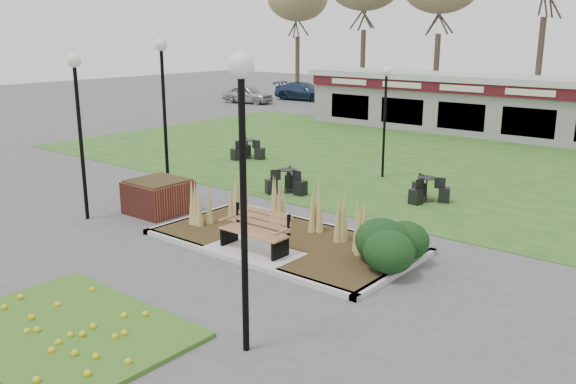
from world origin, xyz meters
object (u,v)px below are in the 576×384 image
Objects in this scene: car_blue at (304,91)px; lamp_post_near_right at (242,140)px; bistro_set_a at (248,152)px; car_black at (405,99)px; car_silver at (248,94)px; park_bench at (257,230)px; lamp_post_near_left at (77,100)px; brick_planter at (158,196)px; bistro_set_d at (426,193)px; lamp_post_mid_right at (386,98)px; lamp_post_mid_left at (163,81)px; bistro_set_b at (287,184)px; food_pavilion at (540,109)px.

lamp_post_near_right is at bearing -150.02° from car_blue.
car_black reaches higher than bistro_set_a.
car_silver is (-23.86, 25.75, -2.78)m from lamp_post_near_right.
lamp_post_near_left is (-5.45, -0.87, 2.63)m from park_bench.
car_blue is (-14.75, 25.74, 0.19)m from brick_planter.
lamp_post_near_left is 3.29× the size of bistro_set_d.
car_silver is (-19.37, 13.94, -2.15)m from lamp_post_mid_right.
park_bench is 7.49m from lamp_post_mid_left.
bistro_set_b is (-2.98, 4.75, -0.32)m from park_bench.
car_blue is at bearing 135.23° from bistro_set_d.
bistro_set_a is 0.30× the size of car_blue.
car_black reaches higher than brick_planter.
park_bench reaches higher than brick_planter.
lamp_post_mid_left reaches higher than brick_planter.
park_bench is at bearing 9.08° from lamp_post_near_left.
bistro_set_b is 27.10m from car_blue.
bistro_set_b is (2.48, 5.62, -2.96)m from lamp_post_near_left.
lamp_post_near_left is at bearing -170.92° from park_bench.
food_pavilion reaches higher than brick_planter.
bistro_set_b is (1.42, 4.00, -0.21)m from brick_planter.
car_silver reaches higher than brick_planter.
lamp_post_mid_left is (-9.13, 6.06, 0.06)m from lamp_post_near_right.
park_bench is 1.26× the size of bistro_set_d.
lamp_post_mid_left is 1.28× the size of car_silver.
park_bench is 1.13× the size of brick_planter.
bistro_set_b is 0.30× the size of car_black.
brick_planter is at bearing -65.78° from bistro_set_a.
car_blue is at bearing 119.81° from brick_planter.
brick_planter is 0.33× the size of car_black.
lamp_post_near_left is at bearing -76.17° from bistro_set_a.
bistro_set_a is 5.59m from bistro_set_b.
brick_planter is at bearing -109.21° from lamp_post_mid_right.
brick_planter is at bearing -156.52° from car_blue.
car_silver is at bearing 132.85° from bistro_set_a.
lamp_post_near_right is 31.81m from car_black.
lamp_post_mid_right is 2.76× the size of bistro_set_b.
bistro_set_d is (0.91, 6.59, -0.33)m from park_bench.
lamp_post_mid_left reaches higher than food_pavilion.
bistro_set_a is at bearing 171.39° from bistro_set_d.
food_pavilion is at bearing 93.99° from bistro_set_d.
lamp_post_mid_right is (4.65, 5.75, -0.69)m from lamp_post_mid_left.
lamp_post_mid_left is at bearing 134.77° from brick_planter.
brick_planter is 7.90m from bistro_set_d.
bistro_set_a is 0.30× the size of car_black.
food_pavilion is at bearing 75.16° from lamp_post_near_left.
park_bench is 6.12m from lamp_post_near_left.
car_black reaches higher than car_blue.
bistro_set_d is (-1.86, 9.93, -3.15)m from lamp_post_near_right.
bistro_set_d is (2.62, -1.88, -2.52)m from lamp_post_mid_right.
car_silver is 0.81× the size of car_black.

